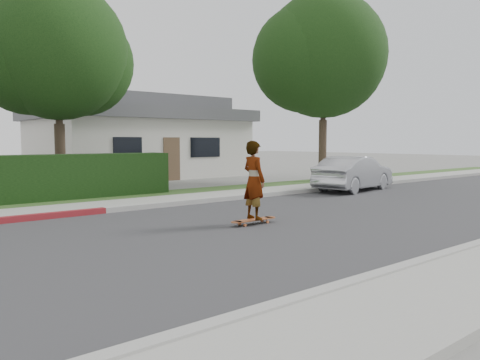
# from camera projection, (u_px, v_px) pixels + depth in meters

# --- Properties ---
(ground) EXTENTS (120.00, 120.00, 0.00)m
(ground) POSITION_uv_depth(u_px,v_px,m) (143.00, 245.00, 8.63)
(ground) COLOR slate
(ground) RESTS_ON ground
(road) EXTENTS (60.00, 8.00, 0.01)m
(road) POSITION_uv_depth(u_px,v_px,m) (143.00, 245.00, 8.63)
(road) COLOR #2D2D30
(road) RESTS_ON ground
(curb_near) EXTENTS (60.00, 0.20, 0.15)m
(curb_near) POSITION_uv_depth(u_px,v_px,m) (309.00, 299.00, 5.46)
(curb_near) COLOR #9E9E99
(curb_near) RESTS_ON ground
(sidewalk_near) EXTENTS (60.00, 1.60, 0.12)m
(sidewalk_near) POSITION_uv_depth(u_px,v_px,m) (375.00, 323.00, 4.77)
(sidewalk_near) COLOR gray
(sidewalk_near) RESTS_ON ground
(curb_far) EXTENTS (60.00, 0.20, 0.15)m
(curb_far) POSITION_uv_depth(u_px,v_px,m) (67.00, 214.00, 11.79)
(curb_far) COLOR #9E9E99
(curb_far) RESTS_ON ground
(sidewalk_far) EXTENTS (60.00, 1.60, 0.12)m
(sidewalk_far) POSITION_uv_depth(u_px,v_px,m) (55.00, 211.00, 12.48)
(sidewalk_far) COLOR gray
(sidewalk_far) RESTS_ON ground
(planting_strip) EXTENTS (60.00, 1.60, 0.10)m
(planting_strip) POSITION_uv_depth(u_px,v_px,m) (37.00, 205.00, 13.72)
(planting_strip) COLOR #2D4C1E
(planting_strip) RESTS_ON ground
(tree_center) EXTENTS (5.66, 4.84, 7.44)m
(tree_center) POSITION_uv_depth(u_px,v_px,m) (55.00, 55.00, 16.25)
(tree_center) COLOR #33261C
(tree_center) RESTS_ON ground
(tree_right) EXTENTS (6.32, 5.60, 8.56)m
(tree_right) POSITION_uv_depth(u_px,v_px,m) (320.00, 59.00, 21.19)
(tree_right) COLOR #33261C
(tree_right) RESTS_ON ground
(house) EXTENTS (10.60, 8.60, 4.30)m
(house) POSITION_uv_depth(u_px,v_px,m) (137.00, 138.00, 25.85)
(house) COLOR beige
(house) RESTS_ON ground
(skateboard) EXTENTS (1.27, 0.26, 0.12)m
(skateboard) POSITION_uv_depth(u_px,v_px,m) (254.00, 220.00, 10.71)
(skateboard) COLOR #BB5F33
(skateboard) RESTS_ON ground
(skateboarder) EXTENTS (0.46, 0.67, 1.80)m
(skateboarder) POSITION_uv_depth(u_px,v_px,m) (254.00, 180.00, 10.64)
(skateboarder) COLOR white
(skateboarder) RESTS_ON skateboard
(car_silver) EXTENTS (4.26, 2.11, 1.34)m
(car_silver) POSITION_uv_depth(u_px,v_px,m) (354.00, 173.00, 18.03)
(car_silver) COLOR #B6B8BD
(car_silver) RESTS_ON ground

